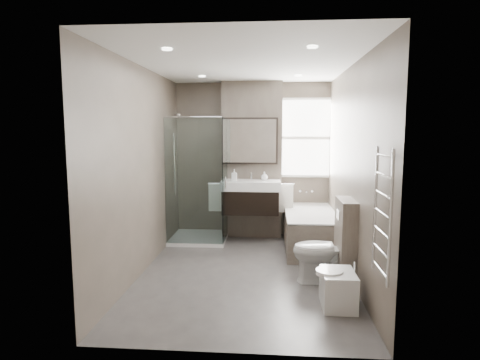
# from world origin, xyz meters

# --- Properties ---
(room) EXTENTS (2.70, 3.90, 2.70)m
(room) POSITION_xyz_m (0.00, 0.00, 1.30)
(room) COLOR #474341
(room) RESTS_ON ground
(vanity_pier) EXTENTS (1.00, 0.25, 2.60)m
(vanity_pier) POSITION_xyz_m (0.00, 1.77, 1.30)
(vanity_pier) COLOR #5C5248
(vanity_pier) RESTS_ON ground
(vanity) EXTENTS (0.95, 0.47, 0.66)m
(vanity) POSITION_xyz_m (0.00, 1.43, 0.74)
(vanity) COLOR black
(vanity) RESTS_ON vanity_pier
(mirror_cabinet) EXTENTS (0.86, 0.08, 0.76)m
(mirror_cabinet) POSITION_xyz_m (0.00, 1.61, 1.63)
(mirror_cabinet) COLOR black
(mirror_cabinet) RESTS_ON vanity_pier
(towel_left) EXTENTS (0.24, 0.06, 0.44)m
(towel_left) POSITION_xyz_m (-0.56, 1.40, 0.72)
(towel_left) COLOR silver
(towel_left) RESTS_ON vanity_pier
(towel_right) EXTENTS (0.24, 0.06, 0.44)m
(towel_right) POSITION_xyz_m (0.56, 1.40, 0.72)
(towel_right) COLOR silver
(towel_right) RESTS_ON vanity_pier
(shower_enclosure) EXTENTS (0.90, 0.90, 2.00)m
(shower_enclosure) POSITION_xyz_m (-0.75, 1.35, 0.49)
(shower_enclosure) COLOR white
(shower_enclosure) RESTS_ON ground
(bathtub) EXTENTS (0.75, 1.60, 0.57)m
(bathtub) POSITION_xyz_m (0.92, 1.10, 0.32)
(bathtub) COLOR #5C5248
(bathtub) RESTS_ON ground
(window) EXTENTS (0.98, 0.06, 1.33)m
(window) POSITION_xyz_m (0.90, 1.88, 1.68)
(window) COLOR white
(window) RESTS_ON room
(toilet) EXTENTS (0.76, 0.43, 0.77)m
(toilet) POSITION_xyz_m (0.97, -0.28, 0.38)
(toilet) COLOR white
(toilet) RESTS_ON ground
(cistern_box) EXTENTS (0.19, 0.55, 1.00)m
(cistern_box) POSITION_xyz_m (1.21, -0.25, 0.50)
(cistern_box) COLOR #5C5248
(cistern_box) RESTS_ON ground
(bidet) EXTENTS (0.40, 0.46, 0.48)m
(bidet) POSITION_xyz_m (1.01, -0.95, 0.20)
(bidet) COLOR white
(bidet) RESTS_ON ground
(towel_radiator) EXTENTS (0.03, 0.49, 1.10)m
(towel_radiator) POSITION_xyz_m (1.25, -1.60, 1.12)
(towel_radiator) COLOR silver
(towel_radiator) RESTS_ON room
(soap_bottle_a) EXTENTS (0.08, 0.08, 0.18)m
(soap_bottle_a) POSITION_xyz_m (-0.27, 1.41, 1.09)
(soap_bottle_a) COLOR white
(soap_bottle_a) RESTS_ON vanity
(soap_bottle_b) EXTENTS (0.11, 0.11, 0.14)m
(soap_bottle_b) POSITION_xyz_m (0.22, 1.50, 1.07)
(soap_bottle_b) COLOR white
(soap_bottle_b) RESTS_ON vanity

